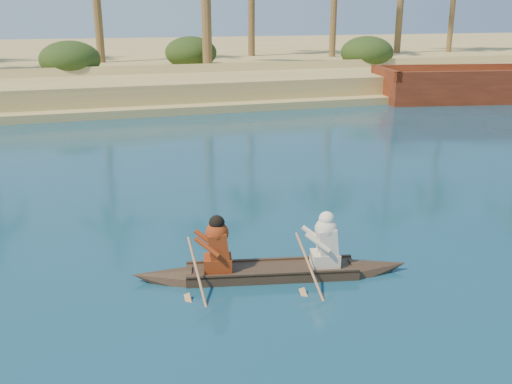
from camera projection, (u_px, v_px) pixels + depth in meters
name	position (u px, v px, depth m)	size (l,w,h in m)	color
sandy_embankment	(8.00, 64.00, 45.96)	(150.00, 51.00, 1.50)	tan
canoe	(272.00, 263.00, 10.31)	(5.08, 1.69, 1.39)	#3A2A1F
barge_right	(490.00, 86.00, 30.95)	(12.74, 6.27, 2.03)	maroon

